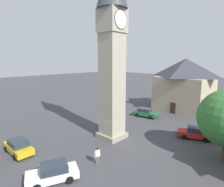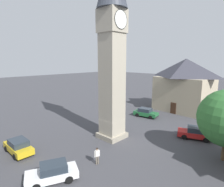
{
  "view_description": "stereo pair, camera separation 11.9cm",
  "coord_description": "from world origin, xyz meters",
  "px_view_note": "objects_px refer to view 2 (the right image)",
  "views": [
    {
      "loc": [
        -16.21,
        -15.48,
        9.83
      ],
      "look_at": [
        0.0,
        0.0,
        5.73
      ],
      "focal_mm": 29.62,
      "sensor_mm": 36.0,
      "label": 1
    },
    {
      "loc": [
        -16.13,
        -15.57,
        9.83
      ],
      "look_at": [
        0.0,
        0.0,
        5.73
      ],
      "focal_mm": 29.62,
      "sensor_mm": 36.0,
      "label": 2
    }
  ],
  "objects_px": {
    "clock_tower": "(112,30)",
    "building_shop_left": "(185,84)",
    "car_white_side": "(18,146)",
    "car_red_corner": "(146,113)",
    "car_silver_kerb": "(195,133)",
    "car_blue_kerb": "(52,173)",
    "pedestrian": "(97,154)"
  },
  "relations": [
    {
      "from": "clock_tower",
      "to": "building_shop_left",
      "type": "distance_m",
      "value": 20.93
    },
    {
      "from": "clock_tower",
      "to": "car_white_side",
      "type": "relative_size",
      "value": 5.42
    },
    {
      "from": "car_red_corner",
      "to": "car_white_side",
      "type": "height_order",
      "value": "same"
    },
    {
      "from": "car_silver_kerb",
      "to": "car_blue_kerb",
      "type": "bearing_deg",
      "value": 162.43
    },
    {
      "from": "car_silver_kerb",
      "to": "car_red_corner",
      "type": "distance_m",
      "value": 10.19
    },
    {
      "from": "pedestrian",
      "to": "building_shop_left",
      "type": "bearing_deg",
      "value": 5.32
    },
    {
      "from": "pedestrian",
      "to": "car_white_side",
      "type": "bearing_deg",
      "value": 119.89
    },
    {
      "from": "clock_tower",
      "to": "car_blue_kerb",
      "type": "bearing_deg",
      "value": -165.11
    },
    {
      "from": "car_blue_kerb",
      "to": "car_red_corner",
      "type": "xyz_separation_m",
      "value": [
        20.0,
        4.35,
        0.0
      ]
    },
    {
      "from": "car_blue_kerb",
      "to": "building_shop_left",
      "type": "xyz_separation_m",
      "value": [
        28.98,
        1.55,
        4.38
      ]
    },
    {
      "from": "pedestrian",
      "to": "car_blue_kerb",
      "type": "bearing_deg",
      "value": 169.81
    },
    {
      "from": "car_red_corner",
      "to": "car_white_side",
      "type": "bearing_deg",
      "value": 172.82
    },
    {
      "from": "clock_tower",
      "to": "car_red_corner",
      "type": "height_order",
      "value": "clock_tower"
    },
    {
      "from": "car_red_corner",
      "to": "pedestrian",
      "type": "xyz_separation_m",
      "value": [
        -15.8,
        -5.11,
        0.25
      ]
    },
    {
      "from": "clock_tower",
      "to": "car_blue_kerb",
      "type": "distance_m",
      "value": 15.98
    },
    {
      "from": "clock_tower",
      "to": "car_silver_kerb",
      "type": "distance_m",
      "value": 16.3
    },
    {
      "from": "car_red_corner",
      "to": "pedestrian",
      "type": "distance_m",
      "value": 16.6
    },
    {
      "from": "car_red_corner",
      "to": "building_shop_left",
      "type": "height_order",
      "value": "building_shop_left"
    },
    {
      "from": "car_white_side",
      "to": "car_silver_kerb",
      "type": "bearing_deg",
      "value": -35.82
    },
    {
      "from": "clock_tower",
      "to": "pedestrian",
      "type": "height_order",
      "value": "clock_tower"
    },
    {
      "from": "clock_tower",
      "to": "car_blue_kerb",
      "type": "xyz_separation_m",
      "value": [
        -9.69,
        -2.58,
        -12.45
      ]
    },
    {
      "from": "clock_tower",
      "to": "car_silver_kerb",
      "type": "xyz_separation_m",
      "value": [
        6.99,
        -7.86,
        -12.45
      ]
    },
    {
      "from": "car_red_corner",
      "to": "car_white_side",
      "type": "xyz_separation_m",
      "value": [
        -20.2,
        2.55,
        0.0
      ]
    },
    {
      "from": "car_blue_kerb",
      "to": "car_white_side",
      "type": "xyz_separation_m",
      "value": [
        -0.2,
        6.9,
        0.0
      ]
    },
    {
      "from": "car_white_side",
      "to": "pedestrian",
      "type": "distance_m",
      "value": 8.83
    },
    {
      "from": "car_red_corner",
      "to": "clock_tower",
      "type": "bearing_deg",
      "value": -170.22
    },
    {
      "from": "car_blue_kerb",
      "to": "car_silver_kerb",
      "type": "height_order",
      "value": "same"
    },
    {
      "from": "car_white_side",
      "to": "pedestrian",
      "type": "height_order",
      "value": "pedestrian"
    },
    {
      "from": "clock_tower",
      "to": "car_silver_kerb",
      "type": "height_order",
      "value": "clock_tower"
    },
    {
      "from": "car_red_corner",
      "to": "car_white_side",
      "type": "relative_size",
      "value": 1.05
    },
    {
      "from": "clock_tower",
      "to": "building_shop_left",
      "type": "bearing_deg",
      "value": -3.04
    },
    {
      "from": "building_shop_left",
      "to": "car_red_corner",
      "type": "bearing_deg",
      "value": 162.66
    }
  ]
}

